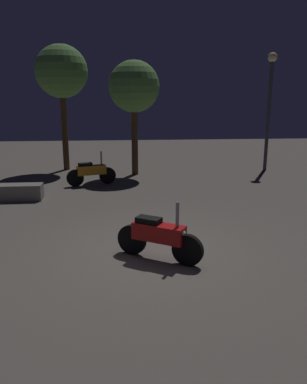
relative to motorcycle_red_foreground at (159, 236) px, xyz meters
The scene contains 6 objects.
ground_plane 0.60m from the motorcycle_red_foreground, 108.22° to the left, with size 40.00×40.00×0.00m, color #605951.
motorcycle_red_foreground is the anchor object (origin of this frame).
motorcycle_orange_parked_left 6.42m from the motorcycle_red_foreground, 104.29° to the left, with size 1.61×0.60×1.11m.
streetlamp_near 10.19m from the motorcycle_red_foreground, 57.95° to the left, with size 0.36×0.36×4.53m.
tree_left_bg 10.21m from the motorcycle_red_foreground, 106.83° to the left, with size 2.03×2.03×4.85m.
tree_center_bg 8.41m from the motorcycle_red_foreground, 90.36° to the left, with size 1.86×1.86×4.18m.
Camera 1 is at (-0.55, -6.63, 2.79)m, focal length 35.27 mm.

